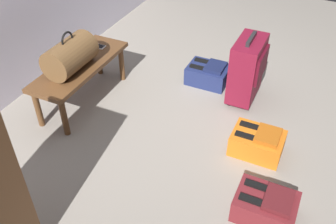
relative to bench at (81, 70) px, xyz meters
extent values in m
plane|color=gray|center=(0.02, -0.97, -0.32)|extent=(6.60, 6.60, 0.00)
cube|color=brown|center=(0.00, 0.00, 0.04)|extent=(1.00, 0.36, 0.04)
cylinder|color=brown|center=(-0.44, -0.13, -0.15)|extent=(0.05, 0.05, 0.35)
cylinder|color=brown|center=(0.44, -0.13, -0.15)|extent=(0.05, 0.05, 0.35)
cylinder|color=brown|center=(-0.44, 0.13, -0.15)|extent=(0.05, 0.05, 0.35)
cylinder|color=brown|center=(0.44, 0.13, -0.15)|extent=(0.05, 0.05, 0.35)
cylinder|color=brown|center=(-0.10, 0.00, 0.19)|extent=(0.44, 0.26, 0.26)
torus|color=black|center=(-0.10, 0.00, 0.33)|extent=(0.14, 0.02, 0.14)
cube|color=silver|center=(0.32, 0.03, 0.06)|extent=(0.07, 0.14, 0.01)
cube|color=black|center=(0.32, 0.03, 0.07)|extent=(0.06, 0.13, 0.00)
cube|color=maroon|center=(0.62, -1.28, -0.01)|extent=(0.42, 0.22, 0.53)
cube|color=#500E1C|center=(0.62, -1.40, 0.06)|extent=(0.33, 0.02, 0.24)
cube|color=#262628|center=(0.62, -1.28, 0.28)|extent=(0.23, 0.03, 0.04)
cylinder|color=black|center=(0.48, -1.20, -0.30)|extent=(0.02, 0.05, 0.05)
cylinder|color=black|center=(0.77, -1.20, -0.30)|extent=(0.02, 0.05, 0.05)
cube|color=navy|center=(0.74, -0.90, -0.24)|extent=(0.28, 0.38, 0.17)
cube|color=#182045|center=(0.74, -0.96, -0.14)|extent=(0.21, 0.17, 0.04)
cube|color=black|center=(0.68, -0.83, -0.14)|extent=(0.04, 0.19, 0.02)
cube|color=black|center=(0.80, -0.83, -0.14)|extent=(0.04, 0.19, 0.02)
cube|color=orange|center=(0.01, -1.56, -0.24)|extent=(0.28, 0.38, 0.17)
cube|color=#AD5514|center=(0.01, -1.63, -0.14)|extent=(0.21, 0.17, 0.04)
cube|color=black|center=(-0.06, -1.50, -0.14)|extent=(0.04, 0.19, 0.02)
cube|color=black|center=(0.07, -1.50, -0.14)|extent=(0.04, 0.19, 0.02)
cube|color=maroon|center=(-0.55, -1.76, -0.24)|extent=(0.28, 0.38, 0.17)
cube|color=#55181C|center=(-0.55, -1.82, -0.14)|extent=(0.21, 0.17, 0.04)
cube|color=black|center=(-0.61, -1.69, -0.14)|extent=(0.04, 0.19, 0.02)
cube|color=black|center=(-0.48, -1.69, -0.14)|extent=(0.04, 0.19, 0.02)
camera|label=1|loc=(-2.15, -1.83, 1.72)|focal=40.20mm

